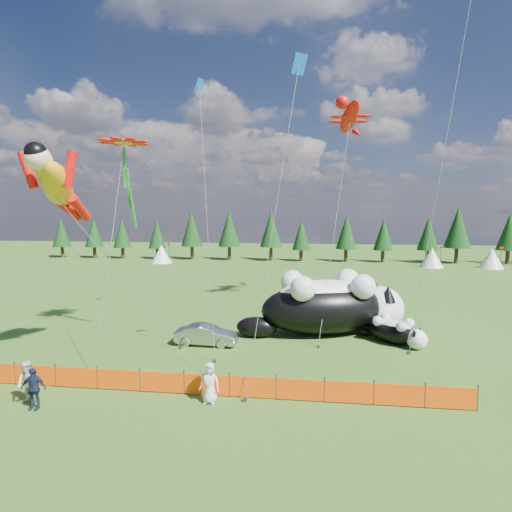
# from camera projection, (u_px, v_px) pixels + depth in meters

# --- Properties ---
(ground) EXTENTS (160.00, 160.00, 0.00)m
(ground) POSITION_uv_depth(u_px,v_px,m) (221.00, 369.00, 20.18)
(ground) COLOR #14370A
(ground) RESTS_ON ground
(safety_fence) EXTENTS (22.06, 0.06, 1.10)m
(safety_fence) POSITION_uv_depth(u_px,v_px,m) (207.00, 384.00, 17.17)
(safety_fence) COLOR #262626
(safety_fence) RESTS_ON ground
(tree_line) EXTENTS (90.00, 4.00, 8.00)m
(tree_line) POSITION_uv_depth(u_px,v_px,m) (280.00, 236.00, 64.11)
(tree_line) COLOR black
(tree_line) RESTS_ON ground
(festival_tents) EXTENTS (50.00, 3.20, 2.80)m
(festival_tents) POSITION_uv_depth(u_px,v_px,m) (353.00, 256.00, 58.11)
(festival_tents) COLOR white
(festival_tents) RESTS_ON ground
(cat_large) EXTENTS (10.93, 6.18, 4.04)m
(cat_large) POSITION_uv_depth(u_px,v_px,m) (332.00, 304.00, 25.90)
(cat_large) COLOR black
(cat_large) RESTS_ON ground
(cat_small) EXTENTS (3.65, 3.35, 1.60)m
(cat_small) POSITION_uv_depth(u_px,v_px,m) (395.00, 331.00, 23.95)
(cat_small) COLOR black
(cat_small) RESTS_ON ground
(car) EXTENTS (3.70, 1.38, 1.21)m
(car) POSITION_uv_depth(u_px,v_px,m) (206.00, 335.00, 23.76)
(car) COLOR #A5A4A9
(car) RESTS_ON ground
(spectator_b) EXTENTS (0.99, 0.73, 1.83)m
(spectator_b) POSITION_uv_depth(u_px,v_px,m) (28.00, 383.00, 16.37)
(spectator_b) COLOR silver
(spectator_b) RESTS_ON ground
(spectator_c) EXTENTS (1.06, 0.63, 1.71)m
(spectator_c) POSITION_uv_depth(u_px,v_px,m) (33.00, 388.00, 15.99)
(spectator_c) COLOR #151F39
(spectator_c) RESTS_ON ground
(spectator_e) EXTENTS (0.86, 0.57, 1.72)m
(spectator_e) POSITION_uv_depth(u_px,v_px,m) (209.00, 383.00, 16.50)
(spectator_e) COLOR silver
(spectator_e) RESTS_ON ground
(superhero_kite) EXTENTS (7.80, 6.23, 12.05)m
(superhero_kite) POSITION_uv_depth(u_px,v_px,m) (57.00, 185.00, 19.43)
(superhero_kite) COLOR orange
(superhero_kite) RESTS_ON ground
(gecko_kite) EXTENTS (4.38, 12.96, 17.93)m
(gecko_kite) POSITION_uv_depth(u_px,v_px,m) (349.00, 118.00, 30.74)
(gecko_kite) COLOR red
(gecko_kite) RESTS_ON ground
(flower_kite) EXTENTS (3.14, 7.01, 12.93)m
(flower_kite) POSITION_uv_depth(u_px,v_px,m) (124.00, 145.00, 22.98)
(flower_kite) COLOR red
(flower_kite) RESTS_ON ground
(diamond_kite_a) EXTENTS (2.51, 6.36, 17.09)m
(diamond_kite_a) POSITION_uv_depth(u_px,v_px,m) (200.00, 97.00, 25.03)
(diamond_kite_a) COLOR blue
(diamond_kite_a) RESTS_ON ground
(diamond_kite_c) EXTENTS (2.68, 2.30, 14.88)m
(diamond_kite_c) POSITION_uv_depth(u_px,v_px,m) (297.00, 76.00, 16.68)
(diamond_kite_c) COLOR blue
(diamond_kite_c) RESTS_ON ground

